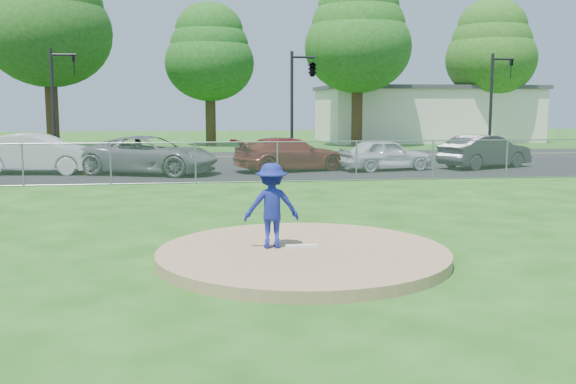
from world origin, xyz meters
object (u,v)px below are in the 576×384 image
parked_car_darkred (290,154)px  traffic_signal_right (495,95)px  tree_right (358,33)px  traffic_signal_center (310,71)px  parked_car_charcoal (485,151)px  traffic_cone (88,165)px  parked_car_white (38,154)px  tree_left (47,17)px  tree_far_right (491,48)px  parked_car_pearl (385,154)px  pitcher (272,206)px  tree_center (210,52)px  parked_car_gray (150,155)px  commercial_building (424,113)px  traffic_signal_left (58,94)px

parked_car_darkred → traffic_signal_right: bearing=-80.0°
tree_right → traffic_signal_center: tree_right is taller
traffic_signal_right → parked_car_charcoal: traffic_signal_right is taller
traffic_cone → parked_car_darkred: size_ratio=0.16×
traffic_cone → parked_car_darkred: bearing=2.5°
parked_car_white → parked_car_charcoal: 19.48m
parked_car_white → parked_car_charcoal: (19.48, -0.23, -0.09)m
tree_left → traffic_cone: bearing=-73.3°
tree_left → tree_far_right: (31.00, 4.00, -1.18)m
traffic_signal_center → parked_car_pearl: 7.82m
pitcher → traffic_cone: size_ratio=1.97×
traffic_cone → parked_car_pearl: (12.58, 0.03, 0.29)m
tree_center → parked_car_gray: tree_center is taller
traffic_signal_center → parked_car_gray: traffic_signal_center is taller
parked_car_white → tree_right: bearing=-40.5°
parked_car_white → parked_car_pearl: 14.70m
parked_car_white → tree_far_right: bearing=-49.2°
tree_left → pitcher: bearing=-71.2°
commercial_building → parked_car_darkred: commercial_building is taller
tree_right → traffic_cone: size_ratio=14.48×
traffic_signal_center → tree_right: bearing=63.3°
tree_center → parked_car_gray: bearing=-98.8°
parked_car_gray → parked_car_darkred: parked_car_gray is taller
parked_car_pearl → commercial_building: bearing=-35.6°
tree_center → traffic_signal_right: 19.64m
tree_left → parked_car_charcoal: size_ratio=2.77×
tree_right → traffic_signal_left: bearing=-150.6°
tree_far_right → traffic_signal_right: 14.69m
tree_far_right → parked_car_gray: bearing=-140.7°
tree_right → traffic_signal_right: tree_right is taller
parked_car_pearl → parked_car_charcoal: parked_car_charcoal is taller
pitcher → tree_left: bearing=-71.9°
tree_left → parked_car_gray: 18.63m
tree_center → traffic_cone: tree_center is taller
tree_far_right → parked_car_gray: tree_far_right is taller
commercial_building → traffic_cone: (-22.38, -22.43, -1.75)m
traffic_signal_left → traffic_signal_center: (12.73, -0.00, 1.25)m
traffic_signal_left → parked_car_white: 6.25m
parked_car_charcoal → traffic_signal_right: bearing=-51.7°
tree_far_right → traffic_signal_right: bearing=-113.9°
commercial_building → tree_right: tree_right is taller
pitcher → parked_car_gray: size_ratio=0.28×
traffic_signal_center → parked_car_white: 14.21m
commercial_building → pitcher: size_ratio=10.34×
tree_left → parked_car_darkred: (13.06, -15.06, -7.51)m
tree_center → traffic_signal_left: (-7.76, -12.00, -3.11)m
parked_car_darkred → pitcher: bearing=154.1°
traffic_signal_left → parked_car_gray: (4.89, -6.52, -2.57)m
traffic_signal_right → traffic_cone: (-20.62, -6.43, -2.95)m
pitcher → traffic_cone: bearing=-69.8°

